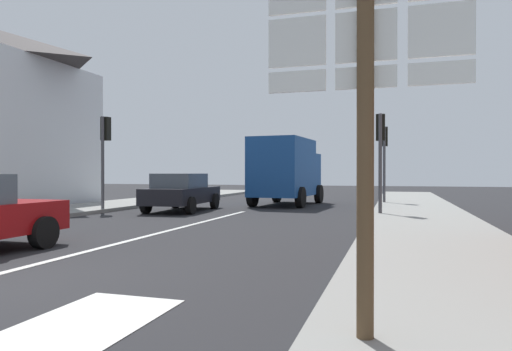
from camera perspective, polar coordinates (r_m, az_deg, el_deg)
The scene contains 11 objects.
ground_plane at distance 15.84m, azimuth -3.84°, elevation -5.09°, with size 80.00×80.00×0.00m, color #232326.
sidewalk_right at distance 12.86m, azimuth 20.52°, elevation -6.05°, with size 3.18×44.00×0.14m, color gray.
sidewalk_left at distance 17.54m, azimuth -26.31°, elevation -4.37°, with size 3.18×44.00×0.14m, color gray.
lane_centre_stripe at distance 12.20m, azimuth -10.54°, elevation -6.68°, with size 0.16×12.00×0.01m, color silver.
lane_turn_arrow at distance 4.99m, azimuth -21.13°, elevation -17.02°, with size 1.20×2.20×0.01m, color silver.
sedan_far at distance 18.22m, azimuth -9.20°, elevation -1.99°, with size 2.16×4.29×1.47m.
delivery_truck at distance 21.38m, azimuth 3.77°, elevation 0.74°, with size 2.78×5.14×3.05m.
route_sign_post at distance 3.91m, azimuth 13.43°, elevation 7.86°, with size 1.66×0.14×3.20m.
traffic_light_far_right at distance 22.26m, azimuth 15.64°, elevation 3.41°, with size 0.30×0.49×3.65m.
traffic_light_near_left at distance 18.60m, azimuth -18.24°, elevation 4.02°, with size 0.30×0.49×3.65m.
traffic_light_near_right at distance 16.18m, azimuth 15.19°, elevation 4.18°, with size 0.30×0.49×3.49m.
Camera 1 is at (5.57, -4.75, 1.49)m, focal length 32.23 mm.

